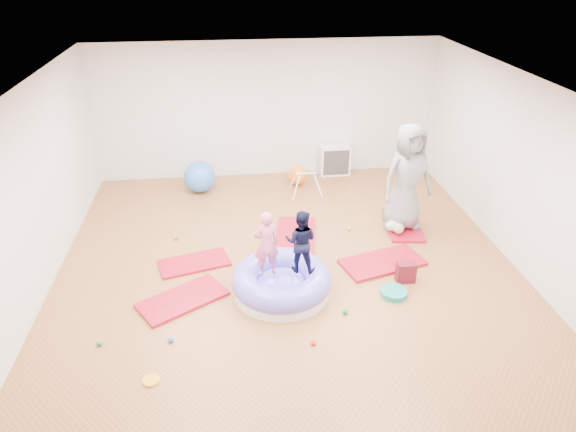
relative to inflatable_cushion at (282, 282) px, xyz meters
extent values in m
cube|color=#9A6434|center=(0.17, 0.33, -0.17)|extent=(7.00, 8.00, 0.01)
cube|color=silver|center=(0.17, 0.33, 2.63)|extent=(7.00, 8.00, 0.01)
cube|color=silver|center=(0.17, 4.33, 1.23)|extent=(7.00, 0.01, 2.80)
cube|color=silver|center=(-3.33, 0.33, 1.23)|extent=(0.01, 8.00, 2.80)
cube|color=silver|center=(3.67, 0.33, 1.23)|extent=(0.01, 8.00, 2.80)
cube|color=#B9143E|center=(-1.40, -0.04, -0.15)|extent=(1.33, 1.14, 0.05)
cube|color=#B9143E|center=(-1.28, 0.89, -0.15)|extent=(1.17, 0.79, 0.04)
cube|color=#B9143E|center=(0.40, 1.51, -0.15)|extent=(0.87, 1.39, 0.05)
cube|color=#B9143E|center=(1.64, 0.55, -0.15)|extent=(1.40, 0.96, 0.05)
cube|color=#B9143E|center=(2.34, 1.67, -0.15)|extent=(0.73, 1.22, 0.05)
cylinder|color=white|center=(0.00, 0.00, -0.10)|extent=(1.37, 1.37, 0.15)
torus|color=#675EE6|center=(0.00, 0.00, 0.05)|extent=(1.42, 1.42, 0.38)
ellipsoid|color=#675EE6|center=(0.00, 0.00, -0.04)|extent=(0.75, 0.75, 0.34)
imported|color=#CF5E8F|center=(-0.21, -0.03, 0.72)|extent=(0.39, 0.30, 0.97)
imported|color=black|center=(0.27, 0.01, 0.70)|extent=(0.54, 0.47, 0.93)
imported|color=gray|center=(2.29, 1.62, 0.80)|extent=(1.02, 0.80, 1.85)
ellipsoid|color=#A1B1D8|center=(2.13, 1.46, -0.02)|extent=(0.36, 0.23, 0.21)
sphere|color=tan|center=(2.13, 1.29, 0.00)|extent=(0.17, 0.17, 0.17)
sphere|color=#ED4320|center=(-1.62, 1.67, -0.14)|extent=(0.07, 0.07, 0.07)
sphere|color=#1F8F42|center=(-2.37, -0.83, -0.14)|extent=(0.07, 0.07, 0.07)
sphere|color=#1F8F42|center=(0.80, -0.58, -0.14)|extent=(0.07, 0.07, 0.07)
sphere|color=blue|center=(-1.50, -0.87, -0.14)|extent=(0.07, 0.07, 0.07)
sphere|color=blue|center=(-0.52, 0.64, -0.14)|extent=(0.07, 0.07, 0.07)
sphere|color=#ED4320|center=(0.28, -1.13, -0.14)|extent=(0.07, 0.07, 0.07)
sphere|color=#F7AB23|center=(1.36, 1.65, -0.14)|extent=(0.07, 0.07, 0.07)
sphere|color=blue|center=(-1.26, 3.57, 0.14)|extent=(0.63, 0.63, 0.63)
sphere|color=orange|center=(0.73, 3.68, 0.03)|extent=(0.40, 0.40, 0.40)
cylinder|color=white|center=(0.61, 2.97, 0.08)|extent=(0.18, 0.18, 0.47)
cylinder|color=white|center=(0.61, 3.37, 0.08)|extent=(0.18, 0.18, 0.47)
cylinder|color=white|center=(1.05, 2.97, 0.08)|extent=(0.18, 0.18, 0.47)
cylinder|color=white|center=(1.05, 3.37, 0.08)|extent=(0.18, 0.18, 0.47)
cylinder|color=white|center=(0.83, 3.17, 0.28)|extent=(0.46, 0.03, 0.03)
sphere|color=#ED4320|center=(0.60, 3.17, 0.28)|extent=(0.05, 0.05, 0.05)
sphere|color=blue|center=(1.06, 3.17, 0.28)|extent=(0.05, 0.05, 0.05)
cube|color=white|center=(1.60, 4.13, 0.15)|extent=(0.64, 0.31, 0.64)
cube|color=#3B3736|center=(1.60, 3.98, 0.15)|extent=(0.55, 0.02, 0.55)
cube|color=white|center=(1.60, 4.08, 0.15)|extent=(0.02, 0.22, 0.56)
cube|color=white|center=(1.60, 4.08, 0.15)|extent=(0.56, 0.22, 0.02)
cylinder|color=#1A8677|center=(1.58, -0.26, -0.13)|extent=(0.38, 0.38, 0.09)
cube|color=maroon|center=(1.85, 0.06, -0.02)|extent=(0.28, 0.18, 0.31)
cylinder|color=#F7AB23|center=(-1.67, -1.51, -0.16)|extent=(0.19, 0.19, 0.03)
camera|label=1|loc=(-0.62, -5.96, 4.26)|focal=32.00mm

